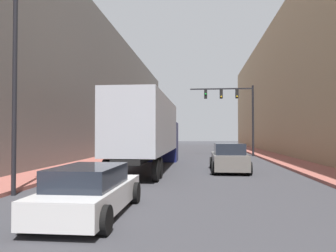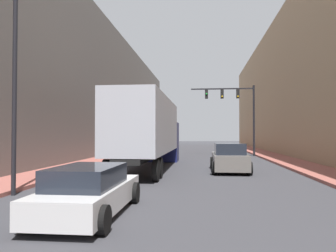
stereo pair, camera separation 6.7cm
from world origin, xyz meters
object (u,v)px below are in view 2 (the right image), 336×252
semi_truck (150,130)px  sedan_car (89,191)px  street_lamp (15,49)px  traffic_signal_gantry (237,106)px  suv_car (229,158)px

semi_truck → sedan_car: size_ratio=2.96×
semi_truck → street_lamp: bearing=-110.1°
traffic_signal_gantry → street_lamp: (-9.97, -21.80, 0.21)m
suv_car → traffic_signal_gantry: traffic_signal_gantry is taller
street_lamp → traffic_signal_gantry: bearing=65.4°
semi_truck → suv_car: bearing=-11.6°
street_lamp → semi_truck: bearing=69.9°
traffic_signal_gantry → street_lamp: street_lamp is taller
semi_truck → sedan_car: semi_truck is taller
sedan_car → traffic_signal_gantry: size_ratio=0.66×
traffic_signal_gantry → street_lamp: size_ratio=0.84×
suv_car → traffic_signal_gantry: 14.34m
semi_truck → traffic_signal_gantry: bearing=62.4°
suv_car → street_lamp: (-8.08, -8.20, 4.35)m
traffic_signal_gantry → semi_truck: bearing=-117.6°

